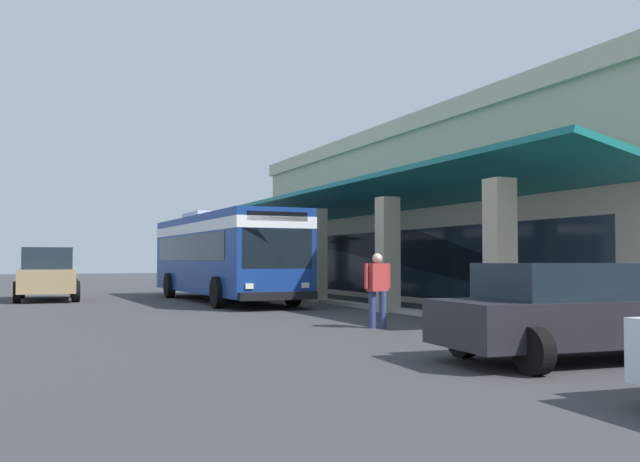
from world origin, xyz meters
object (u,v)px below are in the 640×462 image
transit_bus (223,251)px  pedestrian (377,286)px  parked_suv_tan (48,273)px  potted_palm (279,278)px  parked_sedan_charcoal (578,311)px

transit_bus → pedestrian: bearing=1.7°
parked_suv_tan → potted_palm: potted_palm is taller
parked_sedan_charcoal → transit_bus: bearing=-177.6°
transit_bus → pedestrian: transit_bus is taller
parked_suv_tan → pedestrian: (14.65, 6.24, -0.09)m
parked_sedan_charcoal → pedestrian: (-5.71, -0.36, 0.18)m
transit_bus → potted_palm: size_ratio=4.29×
transit_bus → potted_palm: 7.14m
transit_bus → parked_suv_tan: 6.77m
pedestrian → potted_palm: size_ratio=0.63×
parked_sedan_charcoal → potted_palm: size_ratio=1.72×
parked_sedan_charcoal → parked_suv_tan: bearing=-162.0°
potted_palm → pedestrian: bearing=-12.9°
pedestrian → potted_palm: bearing=167.1°
parked_suv_tan → parked_sedan_charcoal: (20.36, 6.60, -0.27)m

